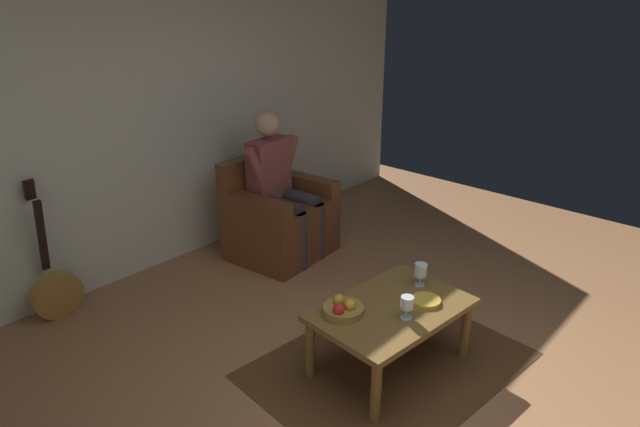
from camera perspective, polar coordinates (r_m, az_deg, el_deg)
name	(u,v)px	position (r m, az deg, el deg)	size (l,w,h in m)	color
ground_plane	(454,421)	(3.41, 13.42, -19.87)	(7.22, 7.22, 0.00)	#AA7249
wall_back	(140,108)	(4.68, -17.82, 10.19)	(6.41, 0.06, 2.71)	silver
rug	(388,364)	(3.73, 6.98, -14.97)	(1.66, 1.24, 0.01)	#56361D
armchair	(278,220)	(4.96, -4.24, -0.62)	(0.89, 0.79, 0.88)	brown
person_seated	(279,180)	(4.81, -4.15, 3.38)	(0.67, 0.62, 1.29)	#914643
coffee_table	(391,315)	(3.52, 7.26, -10.23)	(1.02, 0.72, 0.43)	brown
guitar	(56,289)	(4.48, -25.27, -6.98)	(0.36, 0.22, 1.03)	#AF7B38
wine_glass_near	(407,304)	(3.35, 8.85, -9.07)	(0.08, 0.08, 0.14)	silver
wine_glass_far	(421,271)	(3.70, 10.20, -5.80)	(0.08, 0.08, 0.15)	silver
fruit_bowl	(343,309)	(3.38, 2.38, -9.65)	(0.24, 0.24, 0.11)	olive
decorative_dish	(426,301)	(3.56, 10.72, -8.69)	(0.18, 0.18, 0.02)	gold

